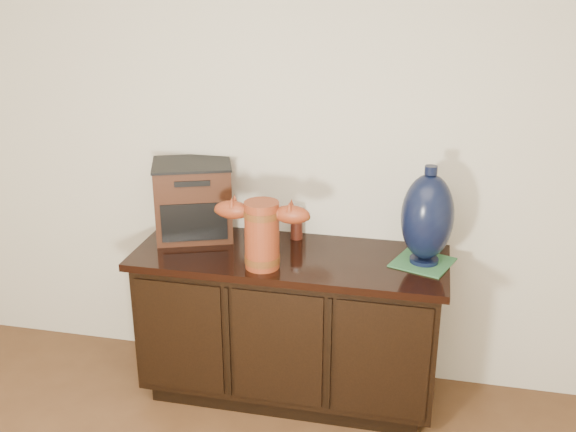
% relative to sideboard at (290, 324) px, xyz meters
% --- Properties ---
extents(sideboard, '(1.46, 0.56, 0.75)m').
position_rel_sideboard_xyz_m(sideboard, '(0.00, 0.00, 0.00)').
color(sideboard, black).
rests_on(sideboard, ground).
extents(terracotta_vessel, '(0.43, 0.16, 0.31)m').
position_rel_sideboard_xyz_m(terracotta_vessel, '(-0.09, -0.16, 0.54)').
color(terracotta_vessel, maroon).
rests_on(terracotta_vessel, sideboard).
extents(tv_radio, '(0.45, 0.41, 0.38)m').
position_rel_sideboard_xyz_m(tv_radio, '(-0.51, 0.13, 0.56)').
color(tv_radio, '#36190D').
rests_on(tv_radio, sideboard).
extents(green_mat, '(0.31, 0.31, 0.01)m').
position_rel_sideboard_xyz_m(green_mat, '(0.61, 0.04, 0.37)').
color(green_mat, '#2D6439').
rests_on(green_mat, sideboard).
extents(lamp_base, '(0.30, 0.30, 0.45)m').
position_rel_sideboard_xyz_m(lamp_base, '(0.61, 0.04, 0.59)').
color(lamp_base, black).
rests_on(lamp_base, green_mat).
extents(spray_can, '(0.06, 0.06, 0.17)m').
position_rel_sideboard_xyz_m(spray_can, '(-0.01, 0.20, 0.45)').
color(spray_can, '#5A1C0F').
rests_on(spray_can, sideboard).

